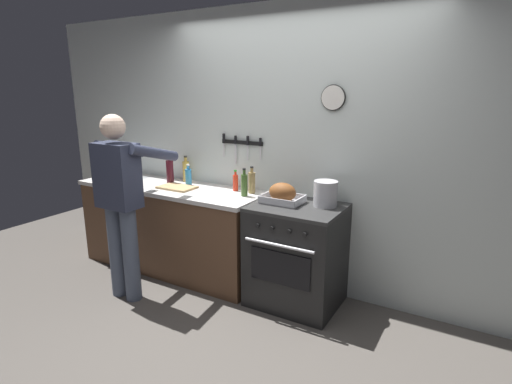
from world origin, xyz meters
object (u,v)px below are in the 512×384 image
Objects in this scene: bottle_hot_sauce at (236,182)px; bottle_wine_red at (170,171)px; bottle_vinegar at (252,182)px; bottle_olive_oil at (244,185)px; bottle_dish_soap at (188,177)px; stock_pot at (325,194)px; roasting_pan at (282,194)px; stove at (296,255)px; person_cook at (121,196)px; bottle_cooking_oil at (186,171)px; cutting_board at (177,187)px.

bottle_hot_sauce is 0.65× the size of bottle_wine_red.
bottle_vinegar is 0.13m from bottle_olive_oil.
bottle_hot_sauce is 0.53m from bottle_dish_soap.
roasting_pan is at bearing -165.06° from stock_pot.
person_cook is (-1.38, -0.67, 0.50)m from stove.
person_cook reaches higher than stock_pot.
person_cook reaches higher than bottle_cooking_oil.
bottle_wine_red reaches higher than cutting_board.
bottle_hot_sauce reaches higher than stove.
bottle_vinegar is at bearing 88.36° from bottle_olive_oil.
stock_pot is 1.62m from bottle_cooking_oil.
stove is at bearing -151.41° from stock_pot.
bottle_cooking_oil reaches higher than bottle_vinegar.
bottle_vinegar is 0.82× the size of bottle_wine_red.
bottle_olive_oil reaches higher than stock_pot.
bottle_olive_oil is (0.86, -0.21, -0.01)m from bottle_cooking_oil.
bottle_olive_oil is at bearing -35.31° from bottle_hot_sauce.
bottle_wine_red is at bearing -172.98° from bottle_hot_sauce.
bottle_cooking_oil reaches higher than bottle_dish_soap.
cutting_board is at bearing -163.91° from bottle_vinegar.
bottle_wine_red is at bearing -174.23° from bottle_vinegar.
bottle_hot_sauce is 0.18m from bottle_vinegar.
cutting_board is (0.09, 0.63, -0.04)m from person_cook.
roasting_pan is 1.12× the size of bottle_wine_red.
bottle_hot_sauce is at bearing 7.02° from bottle_wine_red.
person_cook is 8.15× the size of bottle_hot_sauce.
bottle_dish_soap is (0.13, 0.77, 0.04)m from person_cook.
bottle_olive_oil is (-0.56, 0.04, 0.56)m from stove.
bottle_cooking_oil is at bearing 67.84° from bottle_wine_red.
cutting_board is at bearing -159.24° from bottle_hot_sauce.
cutting_board is 0.77m from bottle_vinegar.
stock_pot is (0.36, 0.09, 0.03)m from roasting_pan.
roasting_pan reaches higher than stove.
person_cook is 1.06m from bottle_hot_sauce.
stove is 2.50× the size of cutting_board.
bottle_vinegar reaches higher than bottle_hot_sauce.
bottle_dish_soap reaches higher than bottle_hot_sauce.
roasting_pan is at bearing -21.28° from bottle_vinegar.
bottle_vinegar is (0.83, 0.84, 0.05)m from person_cook.
bottle_olive_oil is (0.18, -0.13, 0.02)m from bottle_hot_sauce.
person_cook is at bearing -153.78° from stock_pot.
bottle_hot_sauce is at bearing -6.73° from bottle_cooking_oil.
bottle_vinegar reaches higher than roasting_pan.
stock_pot reaches higher than stove.
bottle_cooking_oil reaches higher than bottle_olive_oil.
bottle_dish_soap is at bearing 175.57° from stove.
roasting_pan is 0.43m from bottle_vinegar.
bottle_cooking_oil is (-1.42, 0.25, 0.56)m from stove.
bottle_dish_soap is at bearing 4.71° from bottle_wine_red.
bottle_vinegar is at bearing 175.33° from stock_pot.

